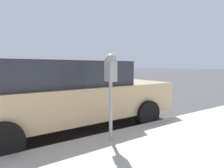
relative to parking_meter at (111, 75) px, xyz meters
The scene contains 3 objects.
ground_plane 2.87m from the parking_meter, ahead, with size 220.00×220.00×0.00m, color #424244.
parking_meter is the anchor object (origin of this frame).
car_tan 1.51m from the parking_meter, ahead, with size 2.16×4.80×1.56m.
Camera 1 is at (-5.08, 1.52, 1.44)m, focal length 28.00 mm.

